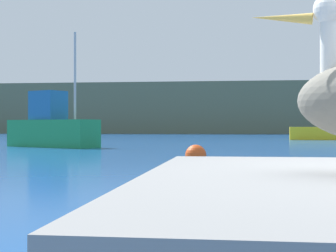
{
  "coord_description": "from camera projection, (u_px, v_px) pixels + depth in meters",
  "views": [
    {
      "loc": [
        -1.43,
        -3.08,
        1.08
      ],
      "look_at": [
        -4.12,
        18.31,
        1.08
      ],
      "focal_mm": 56.45,
      "sensor_mm": 36.0,
      "label": 1
    }
  ],
  "objects": [
    {
      "name": "mooring_buoy",
      "position": [
        196.0,
        155.0,
        14.26
      ],
      "size": [
        0.58,
        0.58,
        0.58
      ],
      "primitive_type": "sphere",
      "color": "#E54C19",
      "rests_on": "ground"
    },
    {
      "name": "hillside_backdrop",
      "position": [
        244.0,
        109.0,
        77.49
      ],
      "size": [
        140.0,
        11.99,
        7.25
      ],
      "primitive_type": "cube",
      "color": "#5B664C",
      "rests_on": "ground"
    },
    {
      "name": "fishing_boat_green",
      "position": [
        52.0,
        127.0,
        27.16
      ],
      "size": [
        5.39,
        3.72,
        5.76
      ],
      "rotation": [
        0.0,
        0.0,
        -0.47
      ],
      "color": "#1E8C4C",
      "rests_on": "ground"
    }
  ]
}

